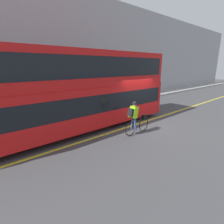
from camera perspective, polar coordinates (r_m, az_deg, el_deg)
The scene contains 8 objects.
ground_plane at distance 10.17m, azimuth 9.51°, elevation -3.80°, with size 80.00×80.00×0.00m, color #424244.
road_center_line at distance 10.24m, azimuth 9.02°, elevation -3.63°, with size 50.00×0.14×0.01m, color yellow.
sidewalk_curb at distance 14.35m, azimuth -8.34°, elevation 2.08°, with size 60.00×2.06×0.15m.
building_facade at distance 15.06m, azimuth -11.57°, elevation 19.15°, with size 60.00×0.30×8.83m.
bus at distance 8.70m, azimuth -12.41°, elevation 7.57°, with size 10.96×2.48×3.93m.
cyclist_on_bike at distance 8.34m, azimuth 7.58°, elevation -1.55°, with size 1.65×0.32×1.63m.
trash_bin at distance 12.20m, azimuth -30.00°, elevation 0.46°, with size 0.50×0.50×0.89m.
street_sign_post at distance 14.98m, azimuth -2.72°, elevation 9.00°, with size 0.36×0.09×2.76m.
Camera 1 is at (-7.48, -6.09, 3.23)m, focal length 28.00 mm.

